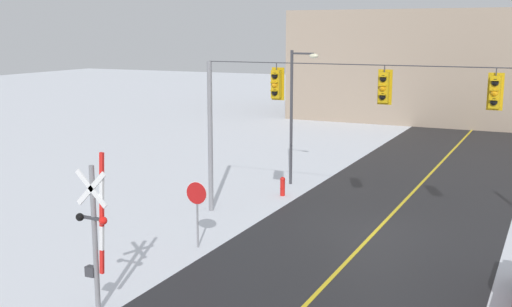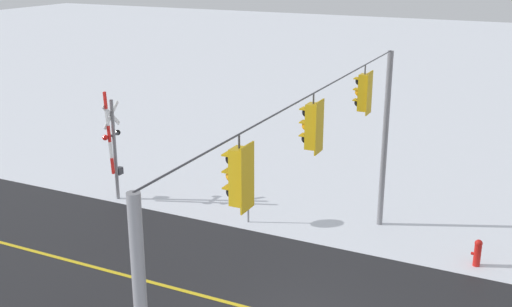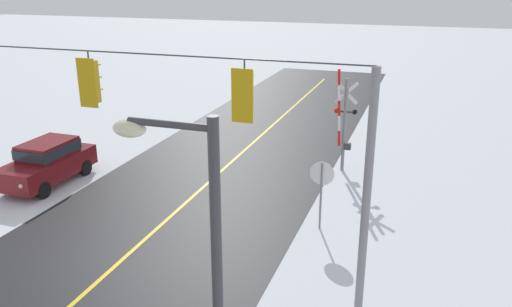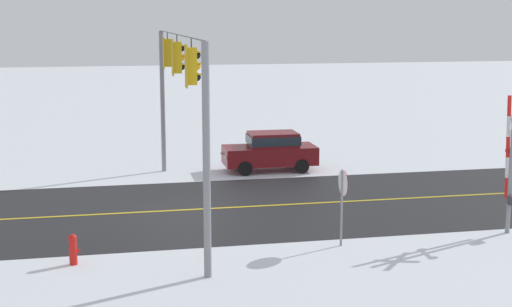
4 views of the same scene
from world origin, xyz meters
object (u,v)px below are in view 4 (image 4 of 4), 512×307
Objects in this scene: railroad_crossing at (512,164)px; parked_car_maroon at (271,150)px; fire_hydrant at (73,248)px; stop_sign at (343,190)px.

railroad_crossing is 12.23m from parked_car_maroon.
railroad_crossing is 13.62m from fire_hydrant.
railroad_crossing reaches higher than parked_car_maroon.
fire_hydrant is at bearing 91.64° from railroad_crossing.
parked_car_maroon is 4.78× the size of fire_hydrant.
parked_car_maroon is 14.01m from fire_hydrant.
parked_car_maroon is (10.96, 5.28, -1.29)m from railroad_crossing.
fire_hydrant is at bearing 91.02° from stop_sign.
fire_hydrant is (-0.14, 7.86, -1.25)m from stop_sign.
stop_sign is 11.24m from parked_car_maroon.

